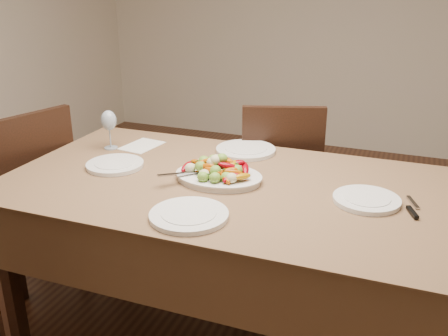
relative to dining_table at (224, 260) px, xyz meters
name	(u,v)px	position (x,y,z in m)	size (l,w,h in m)	color
dining_table	(224,260)	(0.00, 0.00, 0.00)	(1.84, 1.04, 0.76)	brown
chair_far	(279,180)	(0.03, 0.76, 0.10)	(0.42, 0.42, 0.95)	black
chair_left	(22,195)	(-1.18, 0.07, 0.10)	(0.42, 0.42, 0.95)	black
serving_platter	(219,178)	(-0.03, 0.00, 0.39)	(0.36, 0.26, 0.02)	white
roasted_vegetables	(219,165)	(-0.03, 0.00, 0.45)	(0.29, 0.20, 0.09)	maroon
serving_spoon	(201,171)	(-0.09, -0.03, 0.43)	(0.28, 0.06, 0.03)	#9EA0A8
plate_left	(115,165)	(-0.52, -0.02, 0.39)	(0.26, 0.26, 0.02)	white
plate_right	(367,200)	(0.58, 0.01, 0.39)	(0.25, 0.25, 0.02)	white
plate_far	(246,150)	(-0.04, 0.39, 0.39)	(0.29, 0.29, 0.02)	white
plate_near	(189,215)	(0.00, -0.35, 0.39)	(0.28, 0.28, 0.02)	white
wine_glass	(109,129)	(-0.68, 0.19, 0.48)	(0.08, 0.08, 0.20)	#8C99A5
menu_card	(142,146)	(-0.56, 0.28, 0.38)	(0.15, 0.21, 0.00)	silver
table_knife	(412,208)	(0.74, 0.01, 0.38)	(0.02, 0.20, 0.01)	#9EA0A8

